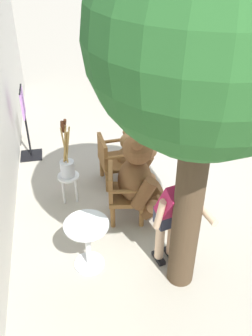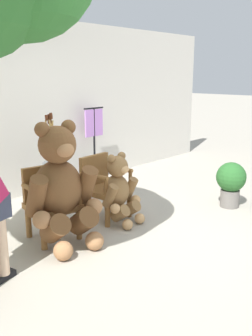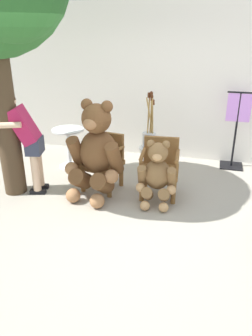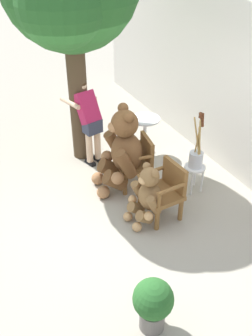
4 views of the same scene
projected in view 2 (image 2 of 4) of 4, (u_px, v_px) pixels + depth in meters
name	position (u px, v px, depth m)	size (l,w,h in m)	color
ground_plane	(117.00, 241.00, 4.46)	(60.00, 60.00, 0.00)	#A8A091
back_wall	(5.00, 110.00, 5.71)	(10.00, 0.16, 2.80)	beige
wooden_chair_left	(50.00, 201.00, 4.50)	(0.64, 0.60, 0.86)	brown
wooden_chair_right	(103.00, 185.00, 5.12)	(0.60, 0.56, 0.86)	brown
teddy_bear_large	(61.00, 186.00, 4.25)	(0.89, 0.88, 1.44)	brown
teddy_bear_small	(119.00, 189.00, 4.93)	(0.57, 0.55, 0.94)	olive
white_stool	(52.00, 186.00, 5.42)	(0.34, 0.34, 0.46)	white
brush_bucket	(51.00, 164.00, 5.35)	(0.22, 0.22, 0.96)	silver
potted_plant	(231.00, 181.00, 5.54)	(0.44, 0.44, 0.68)	slate
clothing_display_stand	(94.00, 143.00, 6.77)	(0.44, 0.40, 1.36)	black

